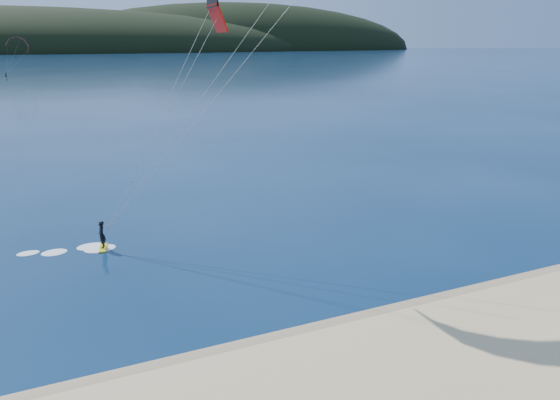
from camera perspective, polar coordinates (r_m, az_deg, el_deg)
name	(u,v)px	position (r m, az deg, el deg)	size (l,w,h in m)	color
wet_sand	(246,357)	(22.22, -3.94, -17.63)	(220.00, 2.50, 0.10)	#9A7C59
headland	(67,51)	(758.10, -23.40, 15.47)	(1200.00, 310.00, 140.00)	black
kitesurfer_near	(266,5)	(30.57, -1.67, 21.55)	(25.62, 6.74, 19.46)	gold
kitesurfer_far	(17,48)	(210.04, -28.10, 15.22)	(10.18, 6.76, 13.94)	gold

